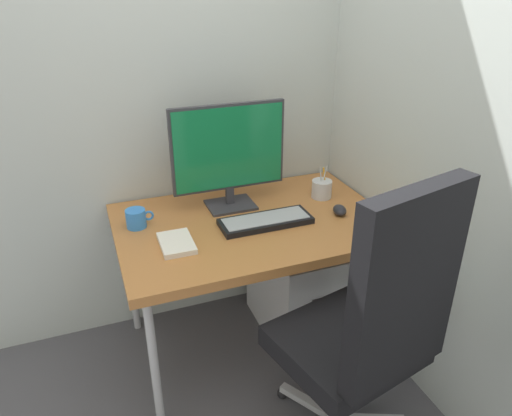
# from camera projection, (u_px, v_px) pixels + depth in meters

# --- Properties ---
(ground_plane) EXTENTS (8.00, 8.00, 0.00)m
(ground_plane) POSITION_uv_depth(u_px,v_px,m) (253.00, 343.00, 2.47)
(ground_plane) COLOR #4C4C51
(wall_back) EXTENTS (2.97, 0.04, 2.80)m
(wall_back) POSITION_uv_depth(u_px,v_px,m) (219.00, 47.00, 2.21)
(wall_back) COLOR #B7C1BC
(wall_back) RESTS_ON ground_plane
(wall_side_right) EXTENTS (0.04, 2.58, 2.80)m
(wall_side_right) POSITION_uv_depth(u_px,v_px,m) (429.00, 63.00, 1.84)
(wall_side_right) COLOR #B7C1BC
(wall_side_right) RESTS_ON ground_plane
(desk) EXTENTS (1.20, 0.80, 0.71)m
(desk) POSITION_uv_depth(u_px,v_px,m) (253.00, 230.00, 2.17)
(desk) COLOR #B27038
(desk) RESTS_ON ground_plane
(office_chair) EXTENTS (0.58, 0.57, 1.18)m
(office_chair) POSITION_uv_depth(u_px,v_px,m) (370.00, 325.00, 1.64)
(office_chair) COLOR black
(office_chair) RESTS_ON ground_plane
(filing_cabinet) EXTENTS (0.46, 0.56, 0.54)m
(filing_cabinet) POSITION_uv_depth(u_px,v_px,m) (307.00, 283.00, 2.48)
(filing_cabinet) COLOR silver
(filing_cabinet) RESTS_ON ground_plane
(monitor) EXTENTS (0.53, 0.18, 0.49)m
(monitor) POSITION_uv_depth(u_px,v_px,m) (229.00, 152.00, 2.17)
(monitor) COLOR #333338
(monitor) RESTS_ON desk
(keyboard) EXTENTS (0.41, 0.15, 0.03)m
(keyboard) POSITION_uv_depth(u_px,v_px,m) (266.00, 221.00, 2.11)
(keyboard) COLOR black
(keyboard) RESTS_ON desk
(mouse) EXTENTS (0.08, 0.10, 0.04)m
(mouse) POSITION_uv_depth(u_px,v_px,m) (340.00, 210.00, 2.20)
(mouse) COLOR black
(mouse) RESTS_ON desk
(pen_holder) EXTENTS (0.10, 0.10, 0.16)m
(pen_holder) POSITION_uv_depth(u_px,v_px,m) (322.00, 189.00, 2.35)
(pen_holder) COLOR silver
(pen_holder) RESTS_ON desk
(notebook) EXTENTS (0.13, 0.20, 0.02)m
(notebook) POSITION_uv_depth(u_px,v_px,m) (177.00, 243.00, 1.95)
(notebook) COLOR silver
(notebook) RESTS_ON desk
(coffee_mug) EXTENTS (0.12, 0.09, 0.08)m
(coffee_mug) POSITION_uv_depth(u_px,v_px,m) (136.00, 218.00, 2.08)
(coffee_mug) COLOR #337FD8
(coffee_mug) RESTS_ON desk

